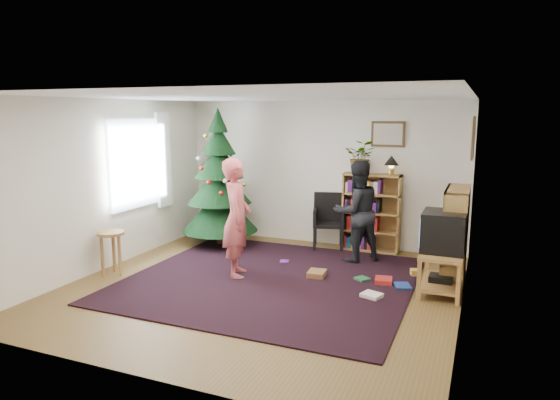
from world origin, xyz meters
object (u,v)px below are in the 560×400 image
at_px(potted_plant, 361,157).
at_px(person_standing, 237,218).
at_px(christmas_tree, 219,189).
at_px(picture_right, 473,138).
at_px(crt_tv, 444,231).
at_px(bookshelf_back, 371,212).
at_px(person_by_chair, 357,212).
at_px(table_lamp, 391,162).
at_px(bookshelf_right, 455,234).
at_px(tv_stand, 442,267).
at_px(armchair, 330,218).
at_px(picture_back, 388,134).
at_px(stool, 111,241).

bearing_deg(potted_plant, person_standing, -121.82).
bearing_deg(potted_plant, christmas_tree, -164.75).
distance_m(picture_right, crt_tv, 1.55).
distance_m(bookshelf_back, person_by_chair, 0.73).
bearing_deg(potted_plant, bookshelf_back, 0.00).
height_order(crt_tv, table_lamp, table_lamp).
relative_size(christmas_tree, bookshelf_right, 1.84).
bearing_deg(bookshelf_right, bookshelf_back, 51.28).
bearing_deg(picture_right, person_standing, -154.16).
bearing_deg(tv_stand, person_by_chair, 146.80).
xyz_separation_m(bookshelf_right, potted_plant, (-1.59, 1.12, 0.91)).
height_order(picture_right, table_lamp, picture_right).
height_order(bookshelf_right, armchair, bookshelf_right).
bearing_deg(picture_back, table_lamp, -54.59).
distance_m(picture_back, crt_tv, 2.34).
relative_size(christmas_tree, bookshelf_back, 1.84).
bearing_deg(person_by_chair, crt_tv, 104.65).
bearing_deg(stool, person_by_chair, 32.81).
distance_m(stool, person_standing, 1.83).
height_order(christmas_tree, person_standing, christmas_tree).
relative_size(bookshelf_right, potted_plant, 2.37).
xyz_separation_m(bookshelf_back, stool, (-3.15, -2.69, -0.17)).
xyz_separation_m(christmas_tree, bookshelf_back, (2.53, 0.63, -0.33)).
height_order(armchair, table_lamp, table_lamp).
xyz_separation_m(bookshelf_back, tv_stand, (1.27, -1.60, -0.34)).
relative_size(picture_right, bookshelf_right, 0.46).
xyz_separation_m(crt_tv, person_by_chair, (-1.35, 0.89, -0.01)).
relative_size(tv_stand, person_standing, 0.56).
xyz_separation_m(crt_tv, stool, (-4.42, -1.09, -0.31)).
height_order(bookshelf_right, tv_stand, bookshelf_right).
distance_m(picture_back, tv_stand, 2.60).
bearing_deg(picture_back, potted_plant, -161.52).
distance_m(picture_back, armchair, 1.72).
bearing_deg(table_lamp, picture_right, -25.64).
height_order(bookshelf_right, potted_plant, potted_plant).
height_order(person_by_chair, table_lamp, table_lamp).
xyz_separation_m(bookshelf_back, table_lamp, (0.30, 0.00, 0.85)).
relative_size(christmas_tree, table_lamp, 7.56).
bearing_deg(picture_right, bookshelf_back, 158.90).
height_order(stool, table_lamp, table_lamp).
bearing_deg(picture_right, picture_back, 151.31).
bearing_deg(person_standing, crt_tv, -104.66).
xyz_separation_m(picture_back, potted_plant, (-0.40, -0.14, -0.38)).
bearing_deg(bookshelf_back, picture_back, 33.49).
bearing_deg(bookshelf_back, tv_stand, -51.42).
xyz_separation_m(christmas_tree, person_by_chair, (2.45, -0.08, -0.20)).
bearing_deg(picture_back, picture_right, -28.69).
height_order(picture_back, table_lamp, picture_back).
relative_size(potted_plant, table_lamp, 1.74).
bearing_deg(stool, christmas_tree, 73.27).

